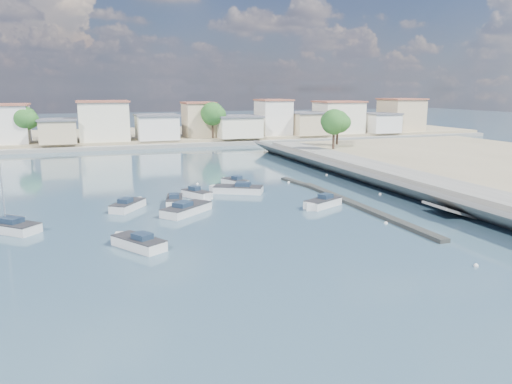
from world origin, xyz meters
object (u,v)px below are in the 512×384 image
motorboat_a (137,243)px  motorboat_f (234,182)px  motorboat_e (175,201)px  sailboat (4,226)px  motorboat_d (321,203)px  motorboat_h (188,209)px  motorboat_g (198,195)px  motorboat_c (236,190)px  motorboat_b (129,205)px

motorboat_a → motorboat_f: size_ratio=1.18×
motorboat_e → sailboat: (-15.90, -5.20, 0.03)m
motorboat_d → motorboat_h: (-13.65, 2.14, 0.00)m
motorboat_d → motorboat_h: 13.82m
motorboat_e → motorboat_d: bearing=-24.4°
motorboat_d → motorboat_f: bearing=109.2°
motorboat_d → motorboat_h: bearing=171.1°
motorboat_d → sailboat: size_ratio=0.54×
motorboat_f → motorboat_g: (-6.08, -6.01, 0.00)m
motorboat_a → motorboat_g: 18.20m
motorboat_c → motorboat_d: (6.27, -10.03, -0.00)m
motorboat_e → motorboat_g: bearing=35.5°
motorboat_b → motorboat_g: same height
motorboat_e → motorboat_f: (9.14, 8.19, -0.00)m
motorboat_h → motorboat_e: bearing=97.7°
motorboat_f → sailboat: size_ratio=0.47×
motorboat_b → motorboat_h: same height
motorboat_c → motorboat_e: 8.74m
motorboat_a → motorboat_f: same height
motorboat_h → sailboat: sailboat is taller
motorboat_c → motorboat_f: same height
motorboat_b → motorboat_c: same height
motorboat_d → motorboat_a: bearing=-159.4°
motorboat_d → motorboat_g: same height
motorboat_h → sailboat: bearing=-176.9°
motorboat_g → motorboat_h: (-2.48, -6.48, -0.00)m
motorboat_c → motorboat_e: same height
motorboat_g → motorboat_h: 6.94m
sailboat → motorboat_a: bearing=-39.9°
motorboat_h → motorboat_b: bearing=146.1°
motorboat_d → motorboat_b: bearing=163.1°
motorboat_g → sailboat: size_ratio=0.46×
motorboat_d → sailboat: (-30.13, 1.24, 0.03)m
motorboat_c → sailboat: bearing=-159.8°
motorboat_c → motorboat_e: (-7.97, -3.59, -0.00)m
motorboat_c → motorboat_f: bearing=75.7°
motorboat_f → sailboat: 28.39m
motorboat_a → motorboat_d: 21.09m
motorboat_g → motorboat_a: bearing=-118.1°
motorboat_a → motorboat_f: (14.64, 22.07, -0.00)m
motorboat_c → motorboat_g: same height
motorboat_a → motorboat_b: same height
motorboat_g → motorboat_e: bearing=-144.5°
motorboat_a → motorboat_e: 14.93m
motorboat_f → motorboat_h: bearing=-124.4°
motorboat_d → motorboat_g: 14.11m
motorboat_g → motorboat_c: bearing=16.0°
sailboat → motorboat_b: bearing=22.2°
motorboat_a → sailboat: (-10.39, 8.68, 0.03)m
motorboat_a → sailboat: sailboat is taller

